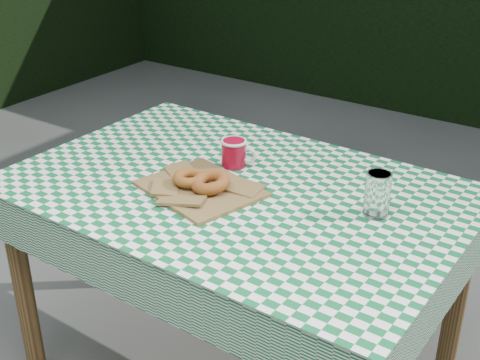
{
  "coord_description": "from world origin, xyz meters",
  "views": [
    {
      "loc": [
        1.0,
        -1.32,
        1.57
      ],
      "look_at": [
        0.11,
        -0.0,
        0.79
      ],
      "focal_mm": 47.98,
      "sensor_mm": 36.0,
      "label": 1
    }
  ],
  "objects_px": {
    "coffee_mug": "(234,153)",
    "drinking_glass": "(377,194)",
    "table": "(236,297)",
    "paper_bag": "(200,188)"
  },
  "relations": [
    {
      "from": "coffee_mug",
      "to": "drinking_glass",
      "type": "height_order",
      "value": "drinking_glass"
    },
    {
      "from": "table",
      "to": "paper_bag",
      "type": "height_order",
      "value": "paper_bag"
    },
    {
      "from": "paper_bag",
      "to": "table",
      "type": "bearing_deg",
      "value": 48.31
    },
    {
      "from": "table",
      "to": "drinking_glass",
      "type": "distance_m",
      "value": 0.59
    },
    {
      "from": "table",
      "to": "paper_bag",
      "type": "distance_m",
      "value": 0.4
    },
    {
      "from": "paper_bag",
      "to": "drinking_glass",
      "type": "relative_size",
      "value": 2.63
    },
    {
      "from": "table",
      "to": "coffee_mug",
      "type": "distance_m",
      "value": 0.44
    },
    {
      "from": "table",
      "to": "paper_bag",
      "type": "relative_size",
      "value": 3.99
    },
    {
      "from": "coffee_mug",
      "to": "drinking_glass",
      "type": "bearing_deg",
      "value": -19.29
    },
    {
      "from": "table",
      "to": "drinking_glass",
      "type": "xyz_separation_m",
      "value": [
        0.39,
        0.07,
        0.44
      ]
    }
  ]
}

